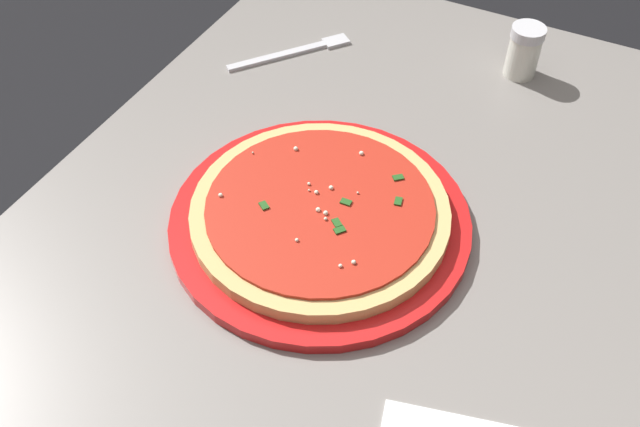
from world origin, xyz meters
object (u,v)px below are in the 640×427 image
at_px(pizza, 320,211).
at_px(fork, 296,51).
at_px(serving_plate, 320,221).
at_px(parmesan_shaker, 524,51).

relative_size(pizza, fork, 1.84).
xyz_separation_m(pizza, fork, (-0.28, -0.18, -0.02)).
distance_m(serving_plate, fork, 0.34).
relative_size(serving_plate, parmesan_shaker, 4.56).
bearing_deg(pizza, parmesan_shaker, 163.00).
height_order(serving_plate, pizza, pizza).
xyz_separation_m(serving_plate, pizza, (-0.00, 0.00, 0.02)).
relative_size(serving_plate, fork, 2.16).
height_order(fork, parmesan_shaker, parmesan_shaker).
distance_m(pizza, fork, 0.34).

